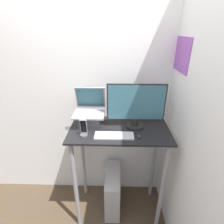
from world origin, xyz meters
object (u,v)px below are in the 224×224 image
computer_tower (113,190)px  cell_phone (84,131)px  monitor (136,107)px  mouse (139,136)px  keyboard (114,135)px  laptop (90,116)px

computer_tower → cell_phone: bearing=-148.9°
monitor → mouse: bearing=-83.4°
keyboard → computer_tower: size_ratio=0.67×
computer_tower → mouse: bearing=-36.1°
cell_phone → computer_tower: bearing=31.1°
cell_phone → computer_tower: (0.26, 0.16, -0.93)m
laptop → keyboard: 0.33m
cell_phone → computer_tower: size_ratio=0.31×
keyboard → mouse: size_ratio=6.63×
keyboard → cell_phone: (-0.28, 0.00, 0.04)m
mouse → cell_phone: (-0.50, 0.02, 0.04)m
mouse → keyboard: bearing=176.4°
keyboard → cell_phone: size_ratio=2.14×
monitor → computer_tower: monitor is taller
keyboard → mouse: bearing=-3.6°
laptop → mouse: size_ratio=6.83×
laptop → computer_tower: 1.01m
keyboard → laptop: bearing=140.8°
mouse → cell_phone: 0.50m
monitor → cell_phone: monitor is taller
monitor → keyboard: (-0.20, -0.18, -0.21)m
monitor → mouse: 0.28m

